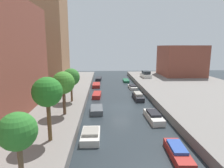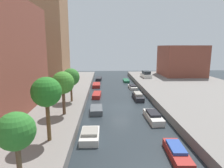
% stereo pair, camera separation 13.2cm
% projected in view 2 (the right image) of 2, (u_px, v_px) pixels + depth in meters
% --- Properties ---
extents(ground_plane, '(84.00, 84.00, 0.00)m').
position_uv_depth(ground_plane, '(120.00, 107.00, 27.56)').
color(ground_plane, '#232B30').
extents(quay_left, '(20.00, 64.00, 1.00)m').
position_uv_depth(quay_left, '(12.00, 105.00, 26.79)').
color(quay_left, gray).
rests_on(quay_left, ground_plane).
extents(quay_right, '(20.00, 64.00, 1.00)m').
position_uv_depth(quay_right, '(223.00, 102.00, 28.14)').
color(quay_right, gray).
rests_on(quay_right, ground_plane).
extents(apartment_tower_far, '(10.00, 9.87, 27.40)m').
position_uv_depth(apartment_tower_far, '(42.00, 18.00, 43.39)').
color(apartment_tower_far, '#9E704C').
rests_on(apartment_tower_far, quay_left).
extents(low_block_right, '(10.00, 10.41, 7.75)m').
position_uv_depth(low_block_right, '(181.00, 61.00, 50.70)').
color(low_block_right, brown).
rests_on(low_block_right, quay_right).
extents(street_tree_0, '(1.96, 1.96, 4.28)m').
position_uv_depth(street_tree_0, '(16.00, 132.00, 9.73)').
color(street_tree_0, brown).
rests_on(street_tree_0, quay_left).
extents(street_tree_1, '(2.35, 2.35, 5.19)m').
position_uv_depth(street_tree_1, '(46.00, 93.00, 15.00)').
color(street_tree_1, brown).
rests_on(street_tree_1, quay_left).
extents(street_tree_2, '(2.47, 2.47, 4.83)m').
position_uv_depth(street_tree_2, '(63.00, 83.00, 21.13)').
color(street_tree_2, brown).
rests_on(street_tree_2, quay_left).
extents(street_tree_3, '(2.39, 2.39, 4.59)m').
position_uv_depth(street_tree_3, '(71.00, 77.00, 26.31)').
color(street_tree_3, brown).
rests_on(street_tree_3, quay_left).
extents(parked_car, '(2.04, 4.53, 1.64)m').
position_uv_depth(parked_car, '(146.00, 75.00, 47.68)').
color(parked_car, beige).
rests_on(parked_car, quay_right).
extents(moored_boat_left_1, '(1.72, 3.28, 0.90)m').
position_uv_depth(moored_boat_left_1, '(90.00, 135.00, 17.95)').
color(moored_boat_left_1, beige).
rests_on(moored_boat_left_1, ground_plane).
extents(moored_boat_left_2, '(1.65, 3.23, 0.68)m').
position_uv_depth(moored_boat_left_2, '(96.00, 110.00, 25.32)').
color(moored_boat_left_2, '#4C5156').
rests_on(moored_boat_left_2, ground_plane).
extents(moored_boat_left_3, '(1.49, 3.78, 0.68)m').
position_uv_depth(moored_boat_left_3, '(97.00, 95.00, 33.06)').
color(moored_boat_left_3, maroon).
rests_on(moored_boat_left_3, ground_plane).
extents(moored_boat_left_4, '(1.55, 3.99, 0.67)m').
position_uv_depth(moored_boat_left_4, '(97.00, 85.00, 41.59)').
color(moored_boat_left_4, maroon).
rests_on(moored_boat_left_4, ground_plane).
extents(moored_boat_left_5, '(1.57, 4.19, 0.67)m').
position_uv_depth(moored_boat_left_5, '(99.00, 79.00, 50.02)').
color(moored_boat_left_5, '#232328').
rests_on(moored_boat_left_5, ground_plane).
extents(moored_boat_right_1, '(1.50, 4.10, 0.83)m').
position_uv_depth(moored_boat_right_1, '(177.00, 153.00, 15.05)').
color(moored_boat_right_1, maroon).
rests_on(moored_boat_right_1, ground_plane).
extents(moored_boat_right_2, '(1.54, 4.47, 0.95)m').
position_uv_depth(moored_boat_right_2, '(153.00, 117.00, 22.68)').
color(moored_boat_right_2, beige).
rests_on(moored_boat_right_2, ground_plane).
extents(moored_boat_right_3, '(1.32, 4.46, 1.07)m').
position_uv_depth(moored_boat_right_3, '(138.00, 96.00, 31.69)').
color(moored_boat_right_3, '#232328').
rests_on(moored_boat_right_3, ground_plane).
extents(moored_boat_right_4, '(1.47, 3.98, 0.76)m').
position_uv_depth(moored_boat_right_4, '(133.00, 87.00, 39.69)').
color(moored_boat_right_4, beige).
rests_on(moored_boat_right_4, ground_plane).
extents(moored_boat_right_5, '(1.45, 4.26, 0.48)m').
position_uv_depth(moored_boat_right_5, '(126.00, 81.00, 47.75)').
color(moored_boat_right_5, '#195638').
rests_on(moored_boat_right_5, ground_plane).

